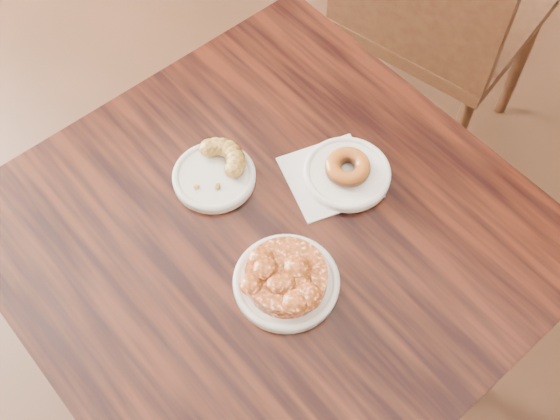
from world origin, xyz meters
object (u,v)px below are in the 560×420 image
Objects in this scene: cafe_table at (272,319)px; apple_fritter at (286,275)px; glazed_donut at (348,167)px; chair_far at (444,12)px; cruller_fragment at (213,170)px.

apple_fritter is at bearing -24.86° from cafe_table.
chair_far is at bearing 100.92° from glazed_donut.
chair_far is 0.98m from cruller_fragment.
cruller_fragment is at bearing 156.20° from apple_fritter.
apple_fritter reaches higher than glazed_donut.
glazed_donut is (0.05, 0.17, 0.40)m from cafe_table.
glazed_donut is at bearing 35.56° from cruller_fragment.
apple_fritter is 0.24m from cruller_fragment.
glazed_donut is 0.23m from cruller_fragment.
chair_far is 0.86m from glazed_donut.
apple_fritter is (0.08, -0.06, 0.41)m from cafe_table.
apple_fritter is (0.18, -1.01, 0.33)m from chair_far.
chair_far is at bearing 100.10° from apple_fritter.
cafe_table is at bearing 140.28° from apple_fritter.
cafe_table is 0.96m from chair_far.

